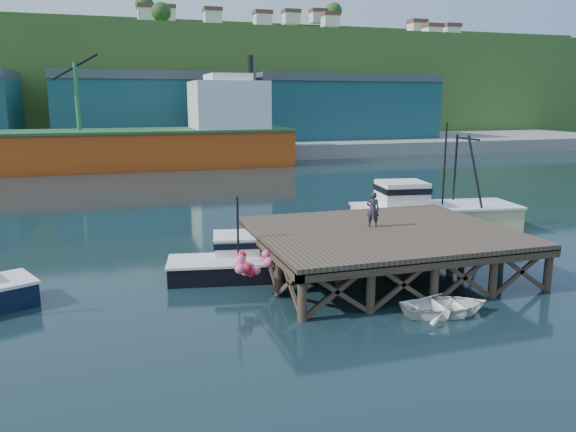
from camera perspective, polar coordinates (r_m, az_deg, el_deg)
name	(u,v)px	position (r m, az deg, el deg)	size (l,w,h in m)	color
ground	(273,283)	(25.97, -1.56, -6.78)	(300.00, 300.00, 0.00)	black
wharf	(384,234)	(27.25, 9.71, -1.81)	(12.00, 10.00, 2.62)	brown
far_quay	(153,145)	(94.19, -13.58, 7.01)	(160.00, 40.00, 2.00)	gray
warehouse_mid	(154,111)	(88.94, -13.50, 10.31)	(28.00, 16.00, 9.00)	#1A5456
warehouse_right	(337,110)	(96.01, 4.96, 10.66)	(30.00, 16.00, 9.00)	#1A5456
cargo_ship	(94,141)	(71.85, -19.11, 7.17)	(55.50, 10.00, 13.75)	#C64812
hillside	(139,86)	(123.88, -14.89, 12.64)	(220.00, 50.00, 22.00)	#2D511E
boat_black	(238,261)	(26.73, -5.12, -4.62)	(6.82, 5.67, 4.02)	black
trawler	(432,210)	(36.37, 14.46, 0.55)	(10.69, 5.08, 6.88)	beige
dinghy	(446,306)	(23.01, 15.75, -8.75)	(2.51, 3.51, 0.73)	white
dockworker	(373,209)	(27.69, 8.62, 0.67)	(0.63, 0.41, 1.73)	#212129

